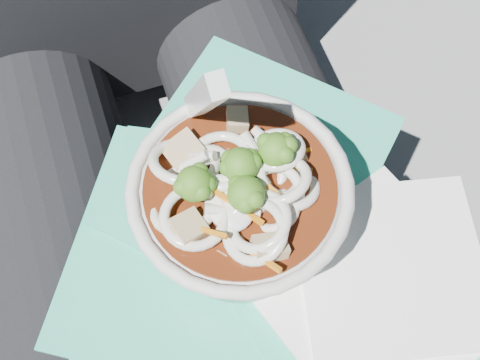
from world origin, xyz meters
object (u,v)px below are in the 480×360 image
object	(u,v)px
lap	(202,288)
stone_ledge	(181,254)
plastic_bag	(268,272)
person_body	(169,183)
udon_bowl	(240,205)

from	to	relation	value
lap	stone_ledge	bearing A→B (deg)	90.00
stone_ledge	plastic_bag	distance (m)	0.43
person_body	udon_bowl	size ratio (longest dim) A/B	5.19
lap	person_body	size ratio (longest dim) A/B	0.48
udon_bowl	person_body	bearing A→B (deg)	110.62
stone_ledge	lap	bearing A→B (deg)	-90.00
person_body	lap	bearing A→B (deg)	-90.00
lap	person_body	xyz separation A→B (m)	(0.00, 0.09, 0.02)
lap	udon_bowl	xyz separation A→B (m)	(0.03, 0.00, 0.14)
stone_ledge	lap	distance (m)	0.34
person_body	udon_bowl	bearing A→B (deg)	-69.38
stone_ledge	plastic_bag	bearing A→B (deg)	-75.74
udon_bowl	stone_ledge	bearing A→B (deg)	102.97
lap	plastic_bag	distance (m)	0.10
lap	plastic_bag	bearing A→B (deg)	-33.20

